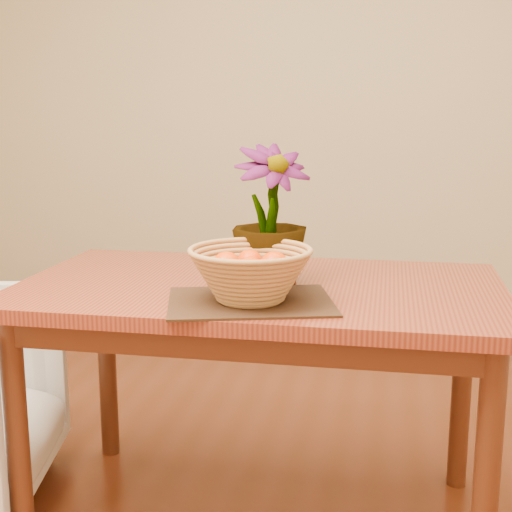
# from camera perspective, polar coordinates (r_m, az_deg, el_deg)

# --- Properties ---
(wall_back) EXTENTS (4.00, 0.02, 2.70)m
(wall_back) POSITION_cam_1_polar(r_m,az_deg,el_deg) (3.95, 5.53, 13.03)
(wall_back) COLOR beige
(wall_back) RESTS_ON floor
(table) EXTENTS (1.40, 0.80, 0.75)m
(table) POSITION_cam_1_polar(r_m,az_deg,el_deg) (2.10, 0.31, -4.53)
(table) COLOR maroon
(table) RESTS_ON floor
(placemat) EXTENTS (0.50, 0.42, 0.01)m
(placemat) POSITION_cam_1_polar(r_m,az_deg,el_deg) (1.87, -0.45, -3.67)
(placemat) COLOR #332212
(placemat) RESTS_ON table
(wicker_basket) EXTENTS (0.33, 0.33, 0.13)m
(wicker_basket) POSITION_cam_1_polar(r_m,az_deg,el_deg) (1.85, -0.45, -1.61)
(wicker_basket) COLOR #B08849
(wicker_basket) RESTS_ON placemat
(orange_pile) EXTENTS (0.20, 0.19, 0.08)m
(orange_pile) POSITION_cam_1_polar(r_m,az_deg,el_deg) (1.85, -0.45, -0.85)
(orange_pile) COLOR #F54F03
(orange_pile) RESTS_ON wicker_basket
(potted_plant) EXTENTS (0.31, 0.31, 0.40)m
(potted_plant) POSITION_cam_1_polar(r_m,az_deg,el_deg) (2.05, 1.13, 3.32)
(potted_plant) COLOR #173E11
(potted_plant) RESTS_ON table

